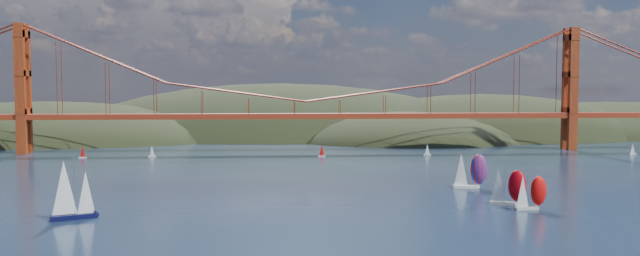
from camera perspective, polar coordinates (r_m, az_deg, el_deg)
The scene contains 11 objects.
headlands at distance 378.38m, azimuth 4.71°, elevation -2.50°, with size 725.00×225.00×96.00m.
bridge at distance 273.61m, azimuth -1.68°, elevation 4.58°, with size 552.00×12.00×55.00m.
sloop_navy at distance 141.04m, azimuth -21.84°, elevation -5.33°, with size 9.47×7.32×13.81m.
racer_0 at distance 154.02m, azimuth 16.74°, elevation -5.09°, with size 8.50×6.21×9.56m.
racer_1 at distance 149.50m, azimuth 18.67°, elevation -5.54°, with size 7.70×3.53×8.71m.
racer_rwb at distance 177.01m, azimuth 13.51°, elevation -3.75°, with size 9.51×4.16×10.79m.
distant_boat_2 at distance 265.26m, azimuth -20.88°, elevation -2.07°, with size 3.00×2.00×4.70m.
distant_boat_3 at distance 261.28m, azimuth -15.12°, elevation -2.04°, with size 3.00×2.00×4.70m.
distant_boat_4 at distance 292.04m, azimuth 26.68°, elevation -1.72°, with size 3.00×2.00×4.70m.
distant_boat_8 at distance 261.62m, azimuth 9.78°, elevation -1.96°, with size 3.00×2.00×4.70m.
distant_boat_9 at distance 253.66m, azimuth 0.16°, elevation -2.08°, with size 3.00×2.00×4.70m.
Camera 1 is at (-14.69, -93.25, 27.20)m, focal length 35.00 mm.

